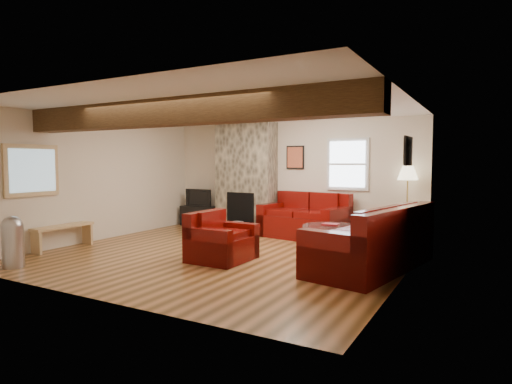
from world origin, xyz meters
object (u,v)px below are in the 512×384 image
Objects in this scene: coffee_table at (331,239)px; armchair_red at (222,236)px; sofa_three at (371,237)px; loveseat at (304,215)px; television at (200,198)px; tv_cabinet at (200,216)px; floor_lamp at (408,177)px.

armchair_red is at bearing -134.40° from coffee_table.
sofa_three is 1.38× the size of loveseat.
armchair_red is (-0.34, -2.60, -0.08)m from loveseat.
loveseat is at bearing -124.74° from sofa_three.
television is (-2.92, 0.30, 0.24)m from loveseat.
armchair_red reaches higher than tv_cabinet.
armchair_red is 3.89m from tv_cabinet.
floor_lamp is at bearing 18.04° from loveseat.
floor_lamp reaches higher than coffee_table.
television is (-3.94, 1.52, 0.47)m from coffee_table.
sofa_three is 2.44m from floor_lamp.
tv_cabinet is 1.32× the size of television.
sofa_three is 2.48× the size of tv_cabinet.
sofa_three reaches higher than coffee_table.
tv_cabinet is at bearing -179.77° from floor_lamp.
sofa_three is at bearing -73.32° from armchair_red.
loveseat is at bearing -171.02° from floor_lamp.
sofa_three is at bearing -92.93° from floor_lamp.
floor_lamp is at bearing 0.23° from television.
coffee_table is 4.22m from tv_cabinet.
floor_lamp is (2.37, 2.92, 0.91)m from armchair_red.
sofa_three is 2.53× the size of armchair_red.
armchair_red is (-2.25, -0.64, -0.08)m from sofa_three.
sofa_three is at bearing -25.12° from television.
coffee_table is at bearing -21.07° from tv_cabinet.
television reaches higher than tv_cabinet.
coffee_table is at bearing -21.07° from television.
sofa_three is at bearing -25.12° from tv_cabinet.
tv_cabinet is at bearing 0.00° from television.
television is at bearing 42.47° from armchair_red.
tv_cabinet is 0.46m from television.
television is (-2.58, 2.90, 0.32)m from armchair_red.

